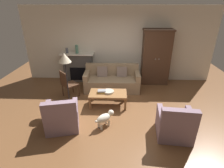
% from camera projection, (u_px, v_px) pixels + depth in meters
% --- Properties ---
extents(ground_plane, '(9.60, 9.60, 0.00)m').
position_uv_depth(ground_plane, '(117.00, 113.00, 5.00)').
color(ground_plane, brown).
extents(back_wall, '(7.20, 0.10, 2.80)m').
position_uv_depth(back_wall, '(118.00, 45.00, 6.73)').
color(back_wall, silver).
rests_on(back_wall, ground).
extents(fireplace, '(1.26, 0.48, 1.12)m').
position_uv_depth(fireplace, '(78.00, 67.00, 6.90)').
color(fireplace, '#4C4947').
rests_on(fireplace, ground).
extents(armoire, '(1.06, 0.57, 2.03)m').
position_uv_depth(armoire, '(156.00, 57.00, 6.53)').
color(armoire, '#472D1E').
rests_on(armoire, ground).
extents(couch, '(1.93, 0.88, 0.86)m').
position_uv_depth(couch, '(112.00, 81.00, 6.30)').
color(couch, '#937A5B').
rests_on(couch, ground).
extents(coffee_table, '(1.10, 0.60, 0.42)m').
position_uv_depth(coffee_table, '(108.00, 94.00, 5.25)').
color(coffee_table, olive).
rests_on(coffee_table, ground).
extents(fruit_bowl, '(0.32, 0.32, 0.06)m').
position_uv_depth(fruit_bowl, '(109.00, 92.00, 5.24)').
color(fruit_bowl, beige).
rests_on(fruit_bowl, coffee_table).
extents(book_stack, '(0.26, 0.19, 0.08)m').
position_uv_depth(book_stack, '(102.00, 91.00, 5.22)').
color(book_stack, gold).
rests_on(book_stack, coffee_table).
extents(mantel_vase_slate, '(0.10, 0.10, 0.19)m').
position_uv_depth(mantel_vase_slate, '(67.00, 51.00, 6.63)').
color(mantel_vase_slate, '#565B66').
rests_on(mantel_vase_slate, fireplace).
extents(mantel_vase_jade, '(0.11, 0.11, 0.31)m').
position_uv_depth(mantel_vase_jade, '(77.00, 49.00, 6.59)').
color(mantel_vase_jade, slate).
rests_on(mantel_vase_jade, fireplace).
extents(armchair_near_left, '(0.92, 0.92, 0.88)m').
position_uv_depth(armchair_near_left, '(62.00, 117.00, 4.29)').
color(armchair_near_left, gray).
rests_on(armchair_near_left, ground).
extents(armchair_near_right, '(0.84, 0.84, 0.88)m').
position_uv_depth(armchair_near_right, '(175.00, 125.00, 4.02)').
color(armchair_near_right, gray).
rests_on(armchair_near_right, ground).
extents(side_chair_wooden, '(0.62, 0.62, 0.90)m').
position_uv_depth(side_chair_wooden, '(67.00, 83.00, 5.66)').
color(side_chair_wooden, '#472D1E').
rests_on(side_chair_wooden, ground).
extents(floor_lamp, '(0.36, 0.36, 1.63)m').
position_uv_depth(floor_lamp, '(65.00, 61.00, 4.80)').
color(floor_lamp, black).
rests_on(floor_lamp, ground).
extents(dog, '(0.46, 0.45, 0.39)m').
position_uv_depth(dog, '(105.00, 118.00, 4.37)').
color(dog, beige).
rests_on(dog, ground).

